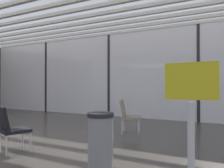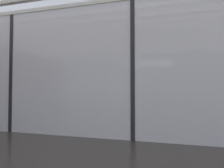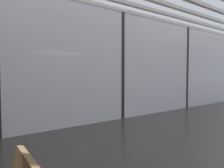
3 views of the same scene
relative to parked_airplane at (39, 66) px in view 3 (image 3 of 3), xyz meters
name	(u,v)px [view 3 (image 3 of 3)]	position (x,y,z in m)	size (l,w,h in m)	color
glass_curtain_wall	(122,66)	(1.08, -5.07, -0.14)	(14.00, 0.08, 3.37)	silver
window_mullion_1	(122,66)	(1.08, -5.07, -0.14)	(0.10, 0.12, 3.37)	black
window_mullion_2	(187,68)	(4.58, -5.07, -0.14)	(0.10, 0.12, 3.37)	black
parked_airplane	(39,66)	(0.00, 0.00, 0.00)	(13.95, 3.65, 3.65)	silver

